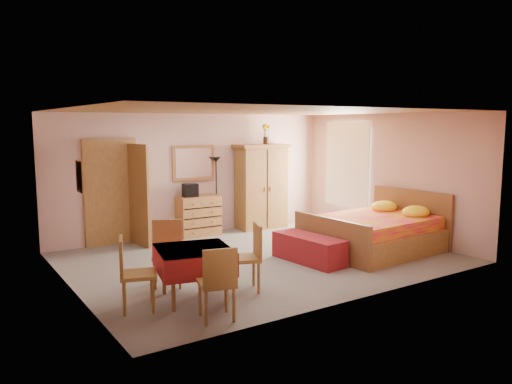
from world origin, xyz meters
TOP-DOWN VIEW (x-y plane):
  - floor at (0.00, 0.00)m, footprint 6.50×6.50m
  - ceiling at (0.00, 0.00)m, footprint 6.50×6.50m
  - wall_back at (0.00, 2.50)m, footprint 6.50×0.10m
  - wall_front at (0.00, -2.50)m, footprint 6.50×0.10m
  - wall_left at (-3.25, 0.00)m, footprint 0.10×5.00m
  - wall_right at (3.25, 0.00)m, footprint 0.10×5.00m
  - doorway at (-1.90, 2.47)m, footprint 1.06×0.12m
  - window at (3.21, 1.20)m, footprint 0.08×1.40m
  - picture_left at (-3.22, -0.60)m, footprint 0.04×0.32m
  - picture_back at (2.35, 2.47)m, footprint 0.30×0.04m
  - chest_of_drawers at (-0.09, 2.26)m, footprint 0.92×0.48m
  - wall_mirror at (-0.09, 2.47)m, footprint 0.97×0.09m
  - stereo at (-0.28, 2.26)m, footprint 0.31×0.24m
  - floor_lamp at (0.40, 2.35)m, footprint 0.25×0.25m
  - wardrobe at (1.47, 2.17)m, footprint 1.25×0.68m
  - sunflower_vase at (1.60, 2.17)m, footprint 0.19×0.19m
  - bed at (2.03, -0.77)m, footprint 2.43×1.95m
  - bench at (0.56, -0.68)m, footprint 0.63×1.42m
  - dining_table at (-1.95, -1.28)m, footprint 1.17×1.17m
  - chair_south at (-2.03, -2.06)m, footprint 0.51×0.51m
  - chair_north at (-2.02, -0.54)m, footprint 0.58×0.58m
  - chair_west at (-2.72, -1.24)m, footprint 0.55×0.55m
  - chair_east at (-1.18, -1.34)m, footprint 0.57×0.57m

SIDE VIEW (x-z plane):
  - floor at x=0.00m, z-range 0.00..0.00m
  - bench at x=0.56m, z-range 0.00..0.46m
  - dining_table at x=-1.95m, z-range 0.00..0.71m
  - chest_of_drawers at x=-0.09m, z-range 0.00..0.85m
  - chair_south at x=-2.03m, z-range 0.00..0.93m
  - chair_west at x=-2.72m, z-range 0.00..0.96m
  - chair_north at x=-2.02m, z-range 0.00..0.96m
  - chair_east at x=-1.18m, z-range 0.00..0.97m
  - bed at x=2.03m, z-range 0.00..1.08m
  - floor_lamp at x=0.40m, z-range 0.00..1.66m
  - wardrobe at x=1.47m, z-range 0.00..1.93m
  - stereo at x=-0.28m, z-range 0.85..1.13m
  - doorway at x=-1.90m, z-range -0.05..2.10m
  - wall_back at x=0.00m, z-range 0.00..2.60m
  - wall_front at x=0.00m, z-range 0.00..2.60m
  - wall_left at x=-3.25m, z-range 0.00..2.60m
  - wall_right at x=3.25m, z-range 0.00..2.60m
  - window at x=3.21m, z-range 0.48..2.42m
  - picture_back at x=2.35m, z-range 1.35..1.75m
  - wall_mirror at x=-0.09m, z-range 1.17..1.93m
  - picture_left at x=-3.22m, z-range 1.49..1.91m
  - sunflower_vase at x=1.60m, z-range 1.93..2.39m
  - ceiling at x=0.00m, z-range 2.60..2.60m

